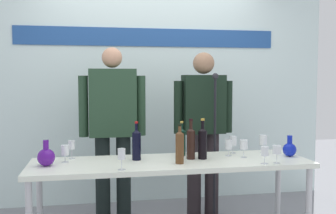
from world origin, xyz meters
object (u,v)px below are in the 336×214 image
Objects in this scene: microphone_stand at (214,176)px; presenter_left at (113,123)px; wine_glass_right_5 at (263,140)px; wine_glass_right_4 at (265,152)px; wine_bottle_0 at (136,144)px; wine_glass_right_3 at (233,141)px; display_table at (171,168)px; presenter_right at (203,124)px; wine_bottle_3 at (182,141)px; wine_glass_left_1 at (65,150)px; wine_glass_left_0 at (72,145)px; wine_glass_left_2 at (122,155)px; wine_glass_right_2 at (229,145)px; wine_bottle_4 at (191,142)px; decanter_blue_left at (46,157)px; wine_glass_right_0 at (277,150)px; wine_glass_right_1 at (244,145)px; wine_bottle_2 at (180,146)px; wine_bottle_1 at (203,142)px; decanter_blue_right at (290,149)px.

presenter_left is at bearing 166.50° from microphone_stand.
wine_glass_right_5 is 0.11× the size of microphone_stand.
wine_glass_right_4 is 0.47m from wine_glass_right_5.
wine_bottle_0 is 0.90m from wine_glass_right_3.
display_table is 0.82m from presenter_right.
wine_bottle_3 is at bearing 178.99° from wine_glass_right_5.
wine_glass_left_0 is at bearing 72.22° from wine_glass_left_1.
wine_bottle_0 is at bearing -16.09° from wine_glass_left_0.
wine_glass_right_2 is at bearing 20.62° from wine_glass_left_2.
presenter_left is 4.99× the size of wine_bottle_4.
decanter_blue_left reaches higher than display_table.
wine_glass_right_0 is 0.81m from microphone_stand.
presenter_left is at bearing 145.04° from wine_glass_right_0.
wine_glass_right_2 is at bearing 1.81° from wine_bottle_0.
presenter_right is 0.54m from wine_glass_right_2.
wine_glass_left_2 is (-0.60, -0.29, -0.03)m from wine_bottle_4.
wine_bottle_0 is 1.17m from wine_glass_right_5.
wine_glass_right_1 is 0.31m from wine_glass_right_5.
display_table is 0.66m from wine_glass_right_1.
display_table is 16.42× the size of wine_glass_right_4.
wine_glass_right_0 is 0.98× the size of wine_glass_right_2.
presenter_left is at bearing 123.52° from wine_bottle_2.
wine_bottle_2 is at bearing -147.87° from wine_bottle_1.
display_table is 0.77m from wine_glass_right_4.
wine_bottle_1 is 0.10m from wine_bottle_4.
wine_glass_left_1 is 0.90× the size of wine_glass_right_3.
wine_bottle_2 is at bearing -149.77° from wine_glass_right_3.
wine_bottle_3 is (-0.32, -0.43, -0.09)m from presenter_right.
wine_glass_right_4 is at bearing 179.94° from wine_glass_right_0.
wine_bottle_0 is (0.17, -0.55, -0.11)m from presenter_left.
presenter_left is 1.25m from wine_glass_right_1.
presenter_right reaches higher than wine_bottle_4.
presenter_left is at bearing 47.12° from wine_glass_left_0.
wine_bottle_1 is 2.45× the size of wine_glass_right_4.
presenter_right is 0.64m from wine_glass_right_5.
display_table is at bearing -174.17° from wine_bottle_1.
wine_glass_left_2 is 1.15× the size of wine_glass_right_4.
wine_bottle_3 is at bearing 15.74° from wine_bottle_0.
wine_glass_right_5 is (1.75, 0.09, 0.02)m from wine_glass_left_1.
presenter_right is at bearing 134.88° from wine_glass_right_5.
wine_glass_right_5 is at bearing 11.79° from display_table.
presenter_right is at bearing 99.19° from wine_glass_right_2.
wine_bottle_3 is at bearing 167.31° from wine_glass_right_2.
display_table is 14.59× the size of wine_glass_right_3.
wine_glass_right_4 is at bearing -8.06° from decanter_blue_left.
wine_glass_right_2 is at bearing 115.86° from wine_glass_right_4.
presenter_left is 0.55m from wine_glass_left_0.
wine_glass_left_2 is at bearing -141.05° from wine_bottle_3.
wine_bottle_2 is at bearing -118.42° from presenter_right.
decanter_blue_right is 1.17× the size of wine_glass_right_3.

